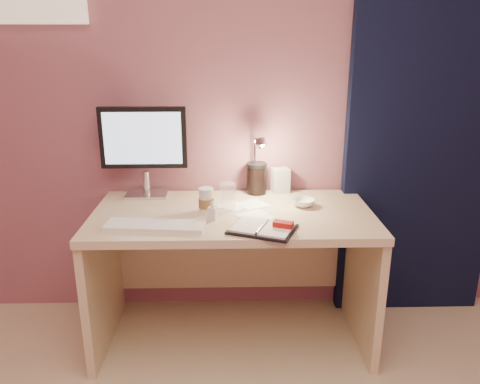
{
  "coord_description": "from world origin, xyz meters",
  "views": [
    {
      "loc": [
        -0.02,
        -0.81,
        1.55
      ],
      "look_at": [
        0.04,
        1.33,
        0.85
      ],
      "focal_mm": 35.0,
      "sensor_mm": 36.0,
      "label": 1
    }
  ],
  "objects_px": {
    "keyboard": "(155,226)",
    "dark_jar": "(256,180)",
    "desk": "(233,247)",
    "lotion_bottle": "(213,210)",
    "clear_cup": "(228,197)",
    "desk_lamp": "(252,159)",
    "monitor": "(144,144)",
    "coffee_cup": "(206,201)",
    "bowl": "(303,203)",
    "product_box": "(281,180)",
    "planner": "(264,228)"
  },
  "relations": [
    {
      "from": "lotion_bottle",
      "to": "desk_lamp",
      "type": "bearing_deg",
      "value": 57.88
    },
    {
      "from": "planner",
      "to": "product_box",
      "type": "distance_m",
      "value": 0.58
    },
    {
      "from": "coffee_cup",
      "to": "desk_lamp",
      "type": "xyz_separation_m",
      "value": [
        0.24,
        0.22,
        0.15
      ]
    },
    {
      "from": "lotion_bottle",
      "to": "coffee_cup",
      "type": "bearing_deg",
      "value": 109.23
    },
    {
      "from": "desk",
      "to": "desk_lamp",
      "type": "bearing_deg",
      "value": 55.17
    },
    {
      "from": "coffee_cup",
      "to": "dark_jar",
      "type": "xyz_separation_m",
      "value": [
        0.27,
        0.29,
        0.02
      ]
    },
    {
      "from": "monitor",
      "to": "planner",
      "type": "xyz_separation_m",
      "value": [
        0.61,
        -0.51,
        -0.28
      ]
    },
    {
      "from": "bowl",
      "to": "dark_jar",
      "type": "height_order",
      "value": "dark_jar"
    },
    {
      "from": "keyboard",
      "to": "coffee_cup",
      "type": "height_order",
      "value": "coffee_cup"
    },
    {
      "from": "lotion_bottle",
      "to": "dark_jar",
      "type": "height_order",
      "value": "dark_jar"
    },
    {
      "from": "coffee_cup",
      "to": "desk_lamp",
      "type": "distance_m",
      "value": 0.36
    },
    {
      "from": "planner",
      "to": "desk_lamp",
      "type": "bearing_deg",
      "value": 116.31
    },
    {
      "from": "lotion_bottle",
      "to": "desk",
      "type": "bearing_deg",
      "value": 60.45
    },
    {
      "from": "lotion_bottle",
      "to": "dark_jar",
      "type": "distance_m",
      "value": 0.46
    },
    {
      "from": "desk",
      "to": "lotion_bottle",
      "type": "relative_size",
      "value": 15.63
    },
    {
      "from": "desk",
      "to": "clear_cup",
      "type": "xyz_separation_m",
      "value": [
        -0.02,
        -0.04,
        0.29
      ]
    },
    {
      "from": "monitor",
      "to": "coffee_cup",
      "type": "height_order",
      "value": "monitor"
    },
    {
      "from": "clear_cup",
      "to": "desk_lamp",
      "type": "relative_size",
      "value": 0.4
    },
    {
      "from": "coffee_cup",
      "to": "dark_jar",
      "type": "bearing_deg",
      "value": 47.56
    },
    {
      "from": "dark_jar",
      "to": "desk_lamp",
      "type": "bearing_deg",
      "value": -112.85
    },
    {
      "from": "product_box",
      "to": "planner",
      "type": "bearing_deg",
      "value": -114.67
    },
    {
      "from": "clear_cup",
      "to": "desk_lamp",
      "type": "bearing_deg",
      "value": 55.97
    },
    {
      "from": "keyboard",
      "to": "desk_lamp",
      "type": "bearing_deg",
      "value": 47.9
    },
    {
      "from": "coffee_cup",
      "to": "dark_jar",
      "type": "relative_size",
      "value": 0.79
    },
    {
      "from": "keyboard",
      "to": "monitor",
      "type": "bearing_deg",
      "value": 109.11
    },
    {
      "from": "keyboard",
      "to": "dark_jar",
      "type": "xyz_separation_m",
      "value": [
        0.49,
        0.49,
        0.07
      ]
    },
    {
      "from": "monitor",
      "to": "desk_lamp",
      "type": "xyz_separation_m",
      "value": [
        0.58,
        -0.04,
        -0.08
      ]
    },
    {
      "from": "clear_cup",
      "to": "bowl",
      "type": "relative_size",
      "value": 1.16
    },
    {
      "from": "clear_cup",
      "to": "keyboard",
      "type": "bearing_deg",
      "value": -145.14
    },
    {
      "from": "monitor",
      "to": "coffee_cup",
      "type": "bearing_deg",
      "value": -37.89
    },
    {
      "from": "monitor",
      "to": "planner",
      "type": "distance_m",
      "value": 0.84
    },
    {
      "from": "desk",
      "to": "dark_jar",
      "type": "bearing_deg",
      "value": 58.59
    },
    {
      "from": "keyboard",
      "to": "product_box",
      "type": "xyz_separation_m",
      "value": [
        0.63,
        0.51,
        0.06
      ]
    },
    {
      "from": "planner",
      "to": "product_box",
      "type": "xyz_separation_m",
      "value": [
        0.13,
        0.56,
        0.06
      ]
    },
    {
      "from": "coffee_cup",
      "to": "product_box",
      "type": "bearing_deg",
      "value": 37.52
    },
    {
      "from": "desk",
      "to": "planner",
      "type": "height_order",
      "value": "planner"
    },
    {
      "from": "desk",
      "to": "coffee_cup",
      "type": "relative_size",
      "value": 11.36
    },
    {
      "from": "dark_jar",
      "to": "desk_lamp",
      "type": "relative_size",
      "value": 0.46
    },
    {
      "from": "desk_lamp",
      "to": "product_box",
      "type": "bearing_deg",
      "value": 15.0
    },
    {
      "from": "clear_cup",
      "to": "dark_jar",
      "type": "distance_m",
      "value": 0.3
    },
    {
      "from": "desk",
      "to": "dark_jar",
      "type": "height_order",
      "value": "dark_jar"
    },
    {
      "from": "desk",
      "to": "keyboard",
      "type": "xyz_separation_m",
      "value": [
        -0.36,
        -0.27,
        0.24
      ]
    },
    {
      "from": "bowl",
      "to": "product_box",
      "type": "relative_size",
      "value": 0.85
    },
    {
      "from": "monitor",
      "to": "clear_cup",
      "type": "bearing_deg",
      "value": -27.44
    },
    {
      "from": "product_box",
      "to": "keyboard",
      "type": "bearing_deg",
      "value": -152.32
    },
    {
      "from": "keyboard",
      "to": "clear_cup",
      "type": "bearing_deg",
      "value": 40.29
    },
    {
      "from": "coffee_cup",
      "to": "planner",
      "type": "bearing_deg",
      "value": -42.29
    },
    {
      "from": "lotion_bottle",
      "to": "keyboard",
      "type": "bearing_deg",
      "value": -158.78
    },
    {
      "from": "planner",
      "to": "monitor",
      "type": "bearing_deg",
      "value": 162.29
    },
    {
      "from": "planner",
      "to": "product_box",
      "type": "height_order",
      "value": "product_box"
    }
  ]
}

